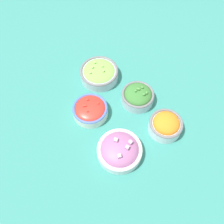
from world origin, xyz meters
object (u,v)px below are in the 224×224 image
object	(u,v)px
bowl_lettuce	(99,73)
bowl_red_onion	(120,150)
bowl_broccoli	(138,96)
bowl_cherry_tomatoes	(90,110)
bowl_carrots	(166,125)

from	to	relation	value
bowl_lettuce	bowl_red_onion	distance (m)	0.39
bowl_lettuce	bowl_broccoli	size ratio (longest dim) A/B	1.24
bowl_lettuce	bowl_broccoli	bearing A→B (deg)	-178.35
bowl_red_onion	bowl_broccoli	bearing A→B (deg)	-69.61
bowl_cherry_tomatoes	bowl_red_onion	distance (m)	0.22
bowl_cherry_tomatoes	bowl_red_onion	bearing A→B (deg)	162.51
bowl_cherry_tomatoes	bowl_lettuce	distance (m)	0.20
bowl_carrots	bowl_broccoli	bearing A→B (deg)	-14.57
bowl_cherry_tomatoes	bowl_lettuce	bearing A→B (deg)	-60.74
bowl_carrots	bowl_red_onion	distance (m)	0.22
bowl_lettuce	bowl_carrots	bearing A→B (deg)	174.31
bowl_lettuce	bowl_broccoli	distance (m)	0.22
bowl_red_onion	bowl_broccoli	world-z (taller)	same
bowl_cherry_tomatoes	bowl_carrots	distance (m)	0.32
bowl_cherry_tomatoes	bowl_carrots	size ratio (longest dim) A/B	1.10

